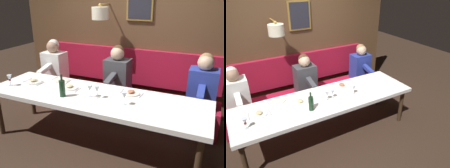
{
  "view_description": "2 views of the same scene",
  "coord_description": "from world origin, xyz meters",
  "views": [
    {
      "loc": [
        -2.53,
        -1.38,
        2.0
      ],
      "look_at": [
        0.05,
        -0.25,
        0.92
      ],
      "focal_mm": 37.88,
      "sensor_mm": 36.0,
      "label": 1
    },
    {
      "loc": [
        -2.72,
        1.33,
        2.54
      ],
      "look_at": [
        0.05,
        -0.25,
        0.92
      ],
      "focal_mm": 34.08,
      "sensor_mm": 36.0,
      "label": 2
    }
  ],
  "objects": [
    {
      "name": "banquette_bench",
      "position": [
        0.89,
        0.0,
        0.23
      ],
      "size": [
        0.52,
        3.2,
        0.45
      ],
      "primitive_type": "cube",
      "color": "maroon",
      "rests_on": "ground_plane"
    },
    {
      "name": "diner_near",
      "position": [
        0.88,
        0.02,
        0.82
      ],
      "size": [
        0.6,
        0.4,
        0.79
      ],
      "color": "#3D3D42",
      "rests_on": "banquette_bench"
    },
    {
      "name": "place_setting_3",
      "position": [
        0.07,
        1.06,
        0.75
      ],
      "size": [
        0.24,
        0.31,
        0.05
      ],
      "color": "white",
      "rests_on": "dining_table"
    },
    {
      "name": "place_setting_0",
      "position": [
        0.08,
        0.42,
        0.75
      ],
      "size": [
        0.24,
        0.31,
        0.05
      ],
      "color": "white",
      "rests_on": "dining_table"
    },
    {
      "name": "wine_glass_2",
      "position": [
        -0.06,
        0.02,
        0.86
      ],
      "size": [
        0.07,
        0.07,
        0.16
      ],
      "color": "silver",
      "rests_on": "dining_table"
    },
    {
      "name": "back_wall_panel",
      "position": [
        1.46,
        0.0,
        1.36
      ],
      "size": [
        0.59,
        4.4,
        2.9
      ],
      "color": "brown",
      "rests_on": "ground_plane"
    },
    {
      "name": "diner_nearest",
      "position": [
        0.88,
        -1.3,
        0.82
      ],
      "size": [
        0.6,
        0.4,
        0.79
      ],
      "color": "#283893",
      "rests_on": "banquette_bench"
    },
    {
      "name": "dining_table",
      "position": [
        0.0,
        0.0,
        0.68
      ],
      "size": [
        0.9,
        3.0,
        0.74
      ],
      "color": "white",
      "rests_on": "ground_plane"
    },
    {
      "name": "ground_plane",
      "position": [
        0.0,
        0.0,
        0.0
      ],
      "size": [
        12.0,
        12.0,
        0.0
      ],
      "primitive_type": "plane",
      "color": "#332319"
    },
    {
      "name": "place_setting_2",
      "position": [
        0.25,
        -0.44,
        0.75
      ],
      "size": [
        0.24,
        0.32,
        0.05
      ],
      "color": "silver",
      "rests_on": "dining_table"
    },
    {
      "name": "wine_glass_1",
      "position": [
        -0.1,
        -0.48,
        0.86
      ],
      "size": [
        0.07,
        0.07,
        0.16
      ],
      "color": "silver",
      "rests_on": "dining_table"
    },
    {
      "name": "wine_glass_3",
      "position": [
        -0.05,
        -0.09,
        0.86
      ],
      "size": [
        0.07,
        0.07,
        0.16
      ],
      "color": "silver",
      "rests_on": "dining_table"
    },
    {
      "name": "diner_middle",
      "position": [
        0.88,
        1.27,
        0.82
      ],
      "size": [
        0.6,
        0.4,
        0.79
      ],
      "color": "white",
      "rests_on": "banquette_bench"
    },
    {
      "name": "place_setting_1",
      "position": [
        0.3,
        0.73,
        0.75
      ],
      "size": [
        0.24,
        0.32,
        0.01
      ],
      "color": "silver",
      "rests_on": "dining_table"
    },
    {
      "name": "wine_bottle",
      "position": [
        -0.19,
        0.35,
        0.86
      ],
      "size": [
        0.08,
        0.08,
        0.3
      ],
      "color": "#19381E",
      "rests_on": "dining_table"
    },
    {
      "name": "wine_glass_0",
      "position": [
        -0.17,
        1.28,
        0.86
      ],
      "size": [
        0.07,
        0.07,
        0.16
      ],
      "color": "silver",
      "rests_on": "dining_table"
    }
  ]
}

